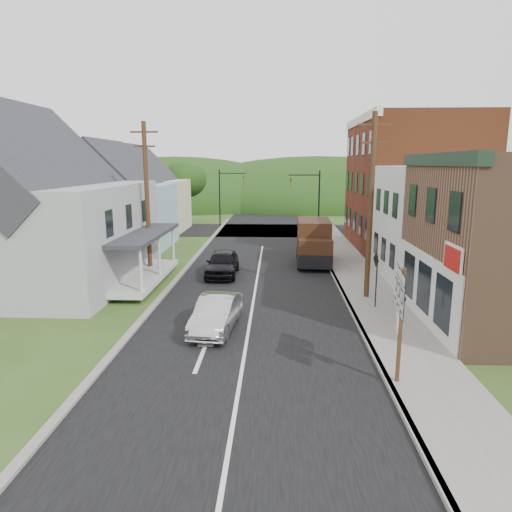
# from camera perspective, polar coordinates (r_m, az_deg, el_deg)

# --- Properties ---
(ground) EXTENTS (120.00, 120.00, 0.00)m
(ground) POSITION_cam_1_polar(r_m,az_deg,el_deg) (19.76, -0.75, -8.15)
(ground) COLOR #2D4719
(ground) RESTS_ON ground
(road) EXTENTS (9.00, 90.00, 0.02)m
(road) POSITION_cam_1_polar(r_m,az_deg,el_deg) (29.36, 0.36, -1.57)
(road) COLOR black
(road) RESTS_ON ground
(cross_road) EXTENTS (60.00, 9.00, 0.02)m
(cross_road) POSITION_cam_1_polar(r_m,az_deg,el_deg) (46.07, 1.15, 3.23)
(cross_road) COLOR black
(cross_road) RESTS_ON ground
(sidewalk_right) EXTENTS (2.80, 55.00, 0.15)m
(sidewalk_right) POSITION_cam_1_polar(r_m,az_deg,el_deg) (27.80, 12.45, -2.43)
(sidewalk_right) COLOR slate
(sidewalk_right) RESTS_ON ground
(curb_right) EXTENTS (0.20, 55.00, 0.15)m
(curb_right) POSITION_cam_1_polar(r_m,az_deg,el_deg) (27.60, 9.69, -2.43)
(curb_right) COLOR slate
(curb_right) RESTS_ON ground
(curb_left) EXTENTS (0.30, 55.00, 0.12)m
(curb_left) POSITION_cam_1_polar(r_m,az_deg,el_deg) (27.97, -9.37, -2.26)
(curb_left) COLOR slate
(curb_left) RESTS_ON ground
(storefront_white) EXTENTS (8.00, 7.00, 6.50)m
(storefront_white) POSITION_cam_1_polar(r_m,az_deg,el_deg) (28.21, 23.80, 3.62)
(storefront_white) COLOR silver
(storefront_white) RESTS_ON ground
(storefront_red) EXTENTS (8.00, 12.00, 10.00)m
(storefront_red) POSITION_cam_1_polar(r_m,az_deg,el_deg) (37.05, 18.74, 8.37)
(storefront_red) COLOR brown
(storefront_red) RESTS_ON ground
(house_gray) EXTENTS (10.20, 12.24, 8.35)m
(house_gray) POSITION_cam_1_polar(r_m,az_deg,el_deg) (27.94, -25.52, 5.45)
(house_gray) COLOR #A2A3A7
(house_gray) RESTS_ON ground
(house_blue) EXTENTS (7.14, 8.16, 7.28)m
(house_blue) POSITION_cam_1_polar(r_m,az_deg,el_deg) (37.68, -16.29, 6.57)
(house_blue) COLOR #9CBAD5
(house_blue) RESTS_ON ground
(house_cream) EXTENTS (7.14, 8.16, 7.28)m
(house_cream) POSITION_cam_1_polar(r_m,az_deg,el_deg) (46.40, -13.33, 7.57)
(house_cream) COLOR beige
(house_cream) RESTS_ON ground
(utility_pole_right) EXTENTS (1.60, 0.26, 9.00)m
(utility_pole_right) POSITION_cam_1_polar(r_m,az_deg,el_deg) (22.62, 14.13, 6.12)
(utility_pole_right) COLOR #472D19
(utility_pole_right) RESTS_ON ground
(utility_pole_left) EXTENTS (1.60, 0.26, 9.00)m
(utility_pole_left) POSITION_cam_1_polar(r_m,az_deg,el_deg) (27.70, -13.46, 7.09)
(utility_pole_left) COLOR #472D19
(utility_pole_left) RESTS_ON ground
(traffic_signal_right) EXTENTS (2.87, 0.20, 6.00)m
(traffic_signal_right) POSITION_cam_1_polar(r_m,az_deg,el_deg) (42.30, 6.95, 7.53)
(traffic_signal_right) COLOR black
(traffic_signal_right) RESTS_ON ground
(traffic_signal_left) EXTENTS (2.87, 0.20, 6.00)m
(traffic_signal_left) POSITION_cam_1_polar(r_m,az_deg,el_deg) (49.45, -3.77, 8.15)
(traffic_signal_left) COLOR black
(traffic_signal_left) RESTS_ON ground
(tree_left_b) EXTENTS (4.80, 4.80, 6.94)m
(tree_left_b) POSITION_cam_1_polar(r_m,az_deg,el_deg) (35.56, -28.29, 7.32)
(tree_left_b) COLOR #382616
(tree_left_b) RESTS_ON ground
(tree_left_c) EXTENTS (5.80, 5.80, 8.41)m
(tree_left_c) POSITION_cam_1_polar(r_m,az_deg,el_deg) (43.49, -25.35, 9.50)
(tree_left_c) COLOR #382616
(tree_left_c) RESTS_ON ground
(tree_left_d) EXTENTS (4.80, 4.80, 6.94)m
(tree_left_d) POSITION_cam_1_polar(r_m,az_deg,el_deg) (51.59, -8.87, 9.44)
(tree_left_d) COLOR #382616
(tree_left_d) RESTS_ON ground
(forested_ridge) EXTENTS (90.00, 30.00, 16.00)m
(forested_ridge) POSITION_cam_1_polar(r_m,az_deg,el_deg) (73.88, 1.68, 6.36)
(forested_ridge) COLOR #183710
(forested_ridge) RESTS_ON ground
(silver_sedan) EXTENTS (1.83, 4.25, 1.36)m
(silver_sedan) POSITION_cam_1_polar(r_m,az_deg,el_deg) (18.64, -4.98, -7.20)
(silver_sedan) COLOR #B5B5BA
(silver_sedan) RESTS_ON ground
(dark_sedan) EXTENTS (1.80, 4.45, 1.52)m
(dark_sedan) POSITION_cam_1_polar(r_m,az_deg,el_deg) (27.42, -4.22, -0.92)
(dark_sedan) COLOR black
(dark_sedan) RESTS_ON ground
(delivery_van) EXTENTS (2.31, 5.30, 2.93)m
(delivery_van) POSITION_cam_1_polar(r_m,az_deg,el_deg) (30.58, 7.23, 1.71)
(delivery_van) COLOR #331B0E
(delivery_van) RESTS_ON ground
(route_sign_cluster) EXTENTS (0.35, 2.01, 3.53)m
(route_sign_cluster) POSITION_cam_1_polar(r_m,az_deg,el_deg) (14.18, 17.54, -6.33)
(route_sign_cluster) COLOR #472D19
(route_sign_cluster) RESTS_ON sidewalk_right
(warning_sign) EXTENTS (0.15, 0.71, 2.58)m
(warning_sign) POSITION_cam_1_polar(r_m,az_deg,el_deg) (21.44, 14.80, -1.94)
(warning_sign) COLOR black
(warning_sign) RESTS_ON sidewalk_right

